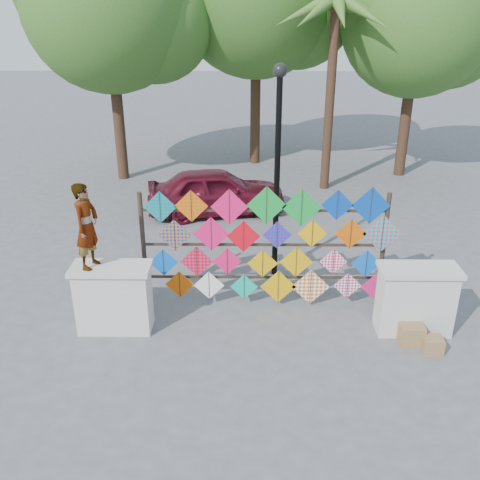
# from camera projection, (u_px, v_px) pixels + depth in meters

# --- Properties ---
(ground) EXTENTS (80.00, 80.00, 0.00)m
(ground) POSITION_uv_depth(u_px,v_px,m) (263.00, 323.00, 10.00)
(ground) COLOR slate
(ground) RESTS_ON ground
(parapet_left) EXTENTS (1.40, 0.65, 1.28)m
(parapet_left) POSITION_uv_depth(u_px,v_px,m) (114.00, 298.00, 9.58)
(parapet_left) COLOR silver
(parapet_left) RESTS_ON ground
(parapet_right) EXTENTS (1.40, 0.65, 1.28)m
(parapet_right) POSITION_uv_depth(u_px,v_px,m) (415.00, 299.00, 9.53)
(parapet_right) COLOR silver
(parapet_right) RESTS_ON ground
(kite_rack) EXTENTS (4.94, 0.24, 2.45)m
(kite_rack) POSITION_uv_depth(u_px,v_px,m) (269.00, 246.00, 10.16)
(kite_rack) COLOR #30241A
(kite_rack) RESTS_ON ground
(tree_west) EXTENTS (5.85, 5.20, 8.01)m
(tree_west) POSITION_uv_depth(u_px,v_px,m) (112.00, 6.00, 16.09)
(tree_west) COLOR #452D1D
(tree_west) RESTS_ON ground
(tree_east) EXTENTS (5.40, 4.80, 7.42)m
(tree_east) POSITION_uv_depth(u_px,v_px,m) (421.00, 20.00, 16.62)
(tree_east) COLOR #452D1D
(tree_east) RESTS_ON ground
(palm_tree) EXTENTS (3.62, 3.62, 5.83)m
(palm_tree) POSITION_uv_depth(u_px,v_px,m) (335.00, 23.00, 15.26)
(palm_tree) COLOR #452D1D
(palm_tree) RESTS_ON ground
(vendor_woman) EXTENTS (0.50, 0.63, 1.52)m
(vendor_woman) POSITION_uv_depth(u_px,v_px,m) (87.00, 226.00, 9.01)
(vendor_woman) COLOR #99999E
(vendor_woman) RESTS_ON parapet_left
(sedan) EXTENTS (4.05, 2.22, 1.31)m
(sedan) POSITION_uv_depth(u_px,v_px,m) (216.00, 191.00, 14.95)
(sedan) COLOR maroon
(sedan) RESTS_ON ground
(lamppost) EXTENTS (0.28, 0.28, 4.46)m
(lamppost) POSITION_uv_depth(u_px,v_px,m) (278.00, 155.00, 10.72)
(lamppost) COLOR black
(lamppost) RESTS_ON ground
(cardboard_box_near) EXTENTS (0.41, 0.37, 0.37)m
(cardboard_box_near) POSITION_uv_depth(u_px,v_px,m) (411.00, 334.00, 9.36)
(cardboard_box_near) COLOR olive
(cardboard_box_near) RESTS_ON ground
(cardboard_box_far) EXTENTS (0.33, 0.31, 0.28)m
(cardboard_box_far) POSITION_uv_depth(u_px,v_px,m) (432.00, 345.00, 9.13)
(cardboard_box_far) COLOR olive
(cardboard_box_far) RESTS_ON ground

